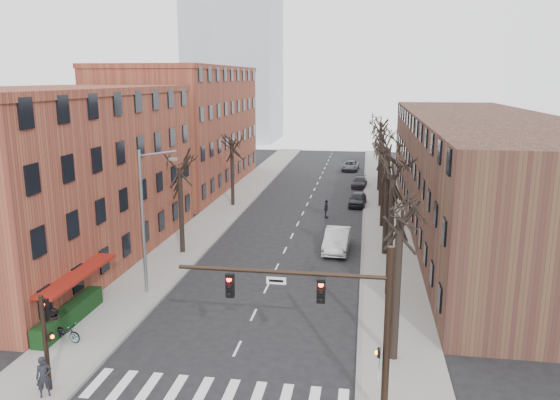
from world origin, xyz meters
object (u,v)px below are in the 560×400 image
at_px(parked_car_near, 358,199).
at_px(bicycle, 65,332).
at_px(silver_sedan, 337,240).
at_px(pedestrian_a, 44,377).
at_px(parked_car_mid, 359,182).

distance_m(parked_car_near, bicycle, 35.82).
distance_m(silver_sedan, bicycle, 21.53).
bearing_deg(silver_sedan, parked_car_near, 87.38).
xyz_separation_m(parked_car_near, pedestrian_a, (-12.19, -37.63, 0.31)).
relative_size(silver_sedan, parked_car_near, 1.24).
distance_m(silver_sedan, pedestrian_a, 24.59).
bearing_deg(bicycle, silver_sedan, -25.58).
xyz_separation_m(parked_car_mid, pedestrian_a, (-12.19, -47.85, 0.42)).
relative_size(parked_car_mid, pedestrian_a, 2.40).
bearing_deg(parked_car_mid, bicycle, -103.17).
bearing_deg(bicycle, pedestrian_a, -148.38).
height_order(parked_car_mid, bicycle, parked_car_mid).
height_order(parked_car_mid, pedestrian_a, pedestrian_a).
xyz_separation_m(parked_car_near, bicycle, (-13.99, -32.98, -0.09)).
xyz_separation_m(parked_car_mid, bicycle, (-13.99, -43.21, 0.01)).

